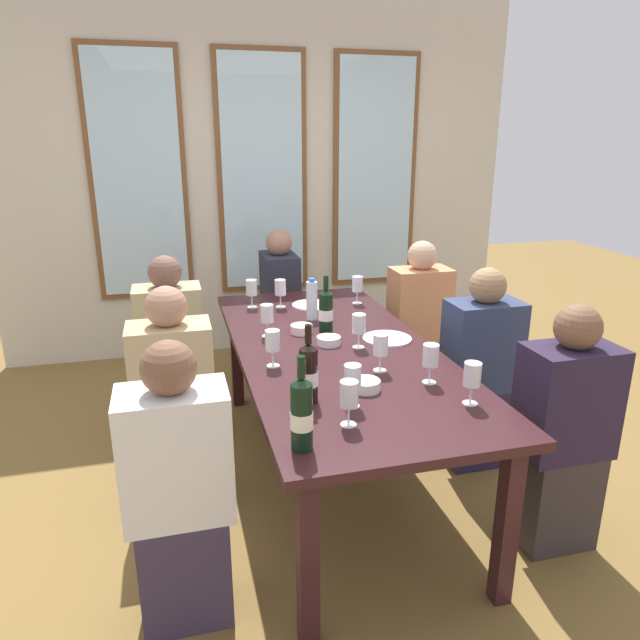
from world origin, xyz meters
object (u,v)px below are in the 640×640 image
dining_table (335,360)px  white_plate_0 (312,305)px  tasting_bowl_2 (302,329)px  seated_person_3 (418,328)px  wine_bottle_0 (309,372)px  seated_person_5 (480,374)px  wine_glass_10 (352,378)px  seated_person_0 (179,494)px  wine_glass_7 (359,325)px  wine_bottle_2 (302,413)px  white_plate_1 (387,339)px  wine_glass_3 (381,346)px  tasting_bowl_1 (329,341)px  wine_glass_0 (431,357)px  wine_bottle_1 (326,310)px  wine_glass_5 (267,315)px  wine_glass_2 (357,285)px  tasting_bowl_0 (365,385)px  seated_person_6 (280,308)px  wine_glass_8 (280,288)px  seated_person_1 (562,436)px  water_bottle (311,300)px  wine_glass_6 (273,342)px  wine_glass_1 (472,375)px  wine_glass_9 (251,289)px  seated_person_4 (174,405)px  seated_person_2 (172,353)px  wine_glass_4 (349,395)px

dining_table → white_plate_0: (0.06, 0.74, 0.08)m
tasting_bowl_2 → seated_person_3: seated_person_3 is taller
wine_bottle_0 → seated_person_5: (1.08, 0.52, -0.34)m
tasting_bowl_2 → seated_person_5: bearing=-18.1°
white_plate_0 → wine_glass_10: size_ratio=1.41×
dining_table → seated_person_0: bearing=-136.3°
wine_glass_7 → wine_bottle_2: bearing=-119.3°
seated_person_5 → white_plate_1: bearing=170.5°
wine_glass_3 → seated_person_3: bearing=58.0°
tasting_bowl_1 → wine_glass_0: wine_glass_0 is taller
wine_bottle_1 → wine_glass_5: size_ratio=1.77×
wine_bottle_0 → wine_glass_5: bearing=91.7°
wine_bottle_1 → wine_glass_2: wine_bottle_1 is taller
dining_table → wine_bottle_1: size_ratio=7.18×
tasting_bowl_2 → wine_glass_7: wine_glass_7 is taller
wine_bottle_0 → seated_person_3: 1.74m
tasting_bowl_0 → seated_person_6: size_ratio=0.11×
dining_table → wine_glass_8: size_ratio=12.69×
wine_glass_0 → seated_person_1: 0.66m
tasting_bowl_1 → seated_person_5: size_ratio=0.11×
wine_glass_10 → wine_glass_0: bearing=18.9°
water_bottle → tasting_bowl_1: bearing=-92.4°
seated_person_1 → wine_glass_10: bearing=174.8°
tasting_bowl_0 → wine_glass_6: (-0.32, 0.36, 0.09)m
seated_person_0 → seated_person_5: (1.60, 0.71, 0.00)m
dining_table → seated_person_6: size_ratio=1.99×
wine_glass_5 → wine_glass_1: bearing=-57.6°
wine_glass_8 → seated_person_6: (0.13, 0.70, -0.34)m
wine_glass_9 → seated_person_4: seated_person_4 is taller
white_plate_0 → seated_person_2: seated_person_2 is taller
wine_glass_2 → wine_glass_4: size_ratio=1.00×
seated_person_4 → seated_person_5: (1.60, -0.03, 0.00)m
wine_glass_6 → wine_glass_9: (0.05, 0.97, -0.00)m
wine_glass_5 → seated_person_3: bearing=25.0°
wine_glass_2 → wine_glass_7: same height
wine_bottle_2 → water_bottle: size_ratio=1.39×
wine_glass_8 → seated_person_1: seated_person_1 is taller
wine_glass_3 → water_bottle: bearing=97.7°
white_plate_0 → wine_glass_7: (0.05, -0.78, 0.11)m
wine_glass_8 → wine_glass_9: same height
white_plate_0 → wine_glass_4: bearing=-99.1°
white_plate_0 → water_bottle: size_ratio=1.02×
wine_glass_1 → white_plate_1: bearing=93.1°
tasting_bowl_1 → wine_glass_1: 0.88m
tasting_bowl_0 → wine_glass_0: 0.30m
wine_glass_6 → tasting_bowl_1: bearing=33.3°
seated_person_2 → wine_glass_8: bearing=5.4°
wine_glass_3 → seated_person_1: bearing=-29.7°
wine_bottle_1 → wine_glass_3: bearing=-81.6°
wine_bottle_2 → seated_person_4: seated_person_4 is taller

